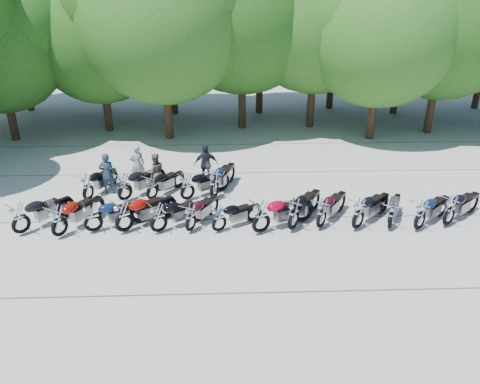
{
  "coord_description": "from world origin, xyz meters",
  "views": [
    {
      "loc": [
        -0.55,
        -13.86,
        8.19
      ],
      "look_at": [
        0.0,
        1.5,
        1.1
      ],
      "focal_mm": 35.0,
      "sensor_mm": 36.0,
      "label": 1
    }
  ],
  "objects_px": {
    "motorcycle_1": "(58,220)",
    "motorcycle_9": "(322,212)",
    "motorcycle_4": "(158,217)",
    "motorcycle_8": "(294,213)",
    "motorcycle_6": "(219,218)",
    "motorcycle_17": "(187,186)",
    "motorcycle_13": "(450,210)",
    "motorcycle_14": "(87,186)",
    "rider_0": "(107,174)",
    "rider_1": "(155,172)",
    "motorcycle_16": "(152,186)",
    "motorcycle_15": "(124,186)",
    "motorcycle_12": "(421,214)",
    "rider_2": "(206,164)",
    "motorcycle_2": "(93,216)",
    "motorcycle_7": "(261,216)",
    "motorcycle_5": "(190,217)",
    "rider_3": "(137,164)",
    "motorcycle_11": "(391,215)",
    "motorcycle_3": "(124,215)",
    "motorcycle_0": "(20,217)",
    "motorcycle_10": "(359,213)",
    "motorcycle_18": "(214,183)"
  },
  "relations": [
    {
      "from": "motorcycle_2",
      "to": "motorcycle_13",
      "type": "height_order",
      "value": "motorcycle_13"
    },
    {
      "from": "motorcycle_1",
      "to": "motorcycle_8",
      "type": "height_order",
      "value": "motorcycle_8"
    },
    {
      "from": "motorcycle_11",
      "to": "rider_2",
      "type": "relative_size",
      "value": 1.19
    },
    {
      "from": "motorcycle_15",
      "to": "rider_0",
      "type": "relative_size",
      "value": 1.39
    },
    {
      "from": "motorcycle_10",
      "to": "motorcycle_15",
      "type": "xyz_separation_m",
      "value": [
        -8.64,
        2.61,
        0.0
      ]
    },
    {
      "from": "motorcycle_4",
      "to": "motorcycle_8",
      "type": "xyz_separation_m",
      "value": [
        4.7,
        0.01,
        0.06
      ]
    },
    {
      "from": "motorcycle_5",
      "to": "motorcycle_17",
      "type": "relative_size",
      "value": 0.95
    },
    {
      "from": "motorcycle_9",
      "to": "rider_1",
      "type": "relative_size",
      "value": 1.42
    },
    {
      "from": "motorcycle_6",
      "to": "motorcycle_17",
      "type": "relative_size",
      "value": 0.9
    },
    {
      "from": "motorcycle_11",
      "to": "motorcycle_9",
      "type": "bearing_deg",
      "value": 23.41
    },
    {
      "from": "motorcycle_6",
      "to": "motorcycle_18",
      "type": "height_order",
      "value": "motorcycle_18"
    },
    {
      "from": "motorcycle_16",
      "to": "motorcycle_6",
      "type": "bearing_deg",
      "value": 171.99
    },
    {
      "from": "motorcycle_12",
      "to": "motorcycle_0",
      "type": "bearing_deg",
      "value": 48.65
    },
    {
      "from": "motorcycle_8",
      "to": "motorcycle_11",
      "type": "relative_size",
      "value": 1.21
    },
    {
      "from": "rider_0",
      "to": "rider_1",
      "type": "bearing_deg",
      "value": -175.49
    },
    {
      "from": "motorcycle_6",
      "to": "motorcycle_14",
      "type": "height_order",
      "value": "motorcycle_14"
    },
    {
      "from": "motorcycle_16",
      "to": "rider_1",
      "type": "distance_m",
      "value": 1.01
    },
    {
      "from": "rider_2",
      "to": "motorcycle_11",
      "type": "bearing_deg",
      "value": 142.28
    },
    {
      "from": "motorcycle_15",
      "to": "rider_2",
      "type": "height_order",
      "value": "rider_2"
    },
    {
      "from": "motorcycle_1",
      "to": "motorcycle_9",
      "type": "distance_m",
      "value": 9.08
    },
    {
      "from": "motorcycle_1",
      "to": "motorcycle_10",
      "type": "bearing_deg",
      "value": -148.48
    },
    {
      "from": "motorcycle_18",
      "to": "rider_1",
      "type": "relative_size",
      "value": 1.55
    },
    {
      "from": "rider_2",
      "to": "motorcycle_8",
      "type": "bearing_deg",
      "value": 121.81
    },
    {
      "from": "motorcycle_13",
      "to": "rider_2",
      "type": "bearing_deg",
      "value": 26.44
    },
    {
      "from": "motorcycle_17",
      "to": "motorcycle_16",
      "type": "bearing_deg",
      "value": 51.3
    },
    {
      "from": "motorcycle_1",
      "to": "motorcycle_7",
      "type": "bearing_deg",
      "value": -149.54
    },
    {
      "from": "motorcycle_14",
      "to": "rider_1",
      "type": "xyz_separation_m",
      "value": [
        2.58,
        0.96,
        0.18
      ]
    },
    {
      "from": "motorcycle_8",
      "to": "motorcycle_17",
      "type": "bearing_deg",
      "value": -0.17
    },
    {
      "from": "motorcycle_5",
      "to": "rider_3",
      "type": "relative_size",
      "value": 1.24
    },
    {
      "from": "motorcycle_2",
      "to": "motorcycle_1",
      "type": "bearing_deg",
      "value": 78.48
    },
    {
      "from": "motorcycle_3",
      "to": "motorcycle_13",
      "type": "height_order",
      "value": "motorcycle_3"
    },
    {
      "from": "motorcycle_15",
      "to": "motorcycle_16",
      "type": "bearing_deg",
      "value": -133.7
    },
    {
      "from": "motorcycle_14",
      "to": "motorcycle_4",
      "type": "bearing_deg",
      "value": 161.8
    },
    {
      "from": "motorcycle_5",
      "to": "motorcycle_8",
      "type": "distance_m",
      "value": 3.6
    },
    {
      "from": "motorcycle_1",
      "to": "motorcycle_17",
      "type": "relative_size",
      "value": 1.05
    },
    {
      "from": "rider_1",
      "to": "rider_0",
      "type": "bearing_deg",
      "value": -10.87
    },
    {
      "from": "motorcycle_10",
      "to": "motorcycle_12",
      "type": "height_order",
      "value": "motorcycle_10"
    },
    {
      "from": "motorcycle_12",
      "to": "rider_2",
      "type": "relative_size",
      "value": 1.34
    },
    {
      "from": "motorcycle_10",
      "to": "motorcycle_18",
      "type": "distance_m",
      "value": 5.77
    },
    {
      "from": "motorcycle_1",
      "to": "motorcycle_3",
      "type": "xyz_separation_m",
      "value": [
        2.16,
        0.22,
        0.02
      ]
    },
    {
      "from": "motorcycle_4",
      "to": "motorcycle_17",
      "type": "relative_size",
      "value": 1.01
    },
    {
      "from": "rider_1",
      "to": "motorcycle_4",
      "type": "bearing_deg",
      "value": 80.36
    },
    {
      "from": "motorcycle_15",
      "to": "motorcycle_12",
      "type": "bearing_deg",
      "value": -152.81
    },
    {
      "from": "motorcycle_13",
      "to": "rider_3",
      "type": "distance_m",
      "value": 12.51
    },
    {
      "from": "motorcycle_13",
      "to": "motorcycle_14",
      "type": "height_order",
      "value": "motorcycle_13"
    },
    {
      "from": "motorcycle_5",
      "to": "motorcycle_13",
      "type": "height_order",
      "value": "motorcycle_13"
    },
    {
      "from": "motorcycle_0",
      "to": "motorcycle_7",
      "type": "height_order",
      "value": "motorcycle_7"
    },
    {
      "from": "motorcycle_5",
      "to": "motorcycle_9",
      "type": "relative_size",
      "value": 0.93
    },
    {
      "from": "motorcycle_3",
      "to": "motorcycle_13",
      "type": "relative_size",
      "value": 1.02
    },
    {
      "from": "motorcycle_2",
      "to": "motorcycle_7",
      "type": "bearing_deg",
      "value": -117.91
    }
  ]
}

